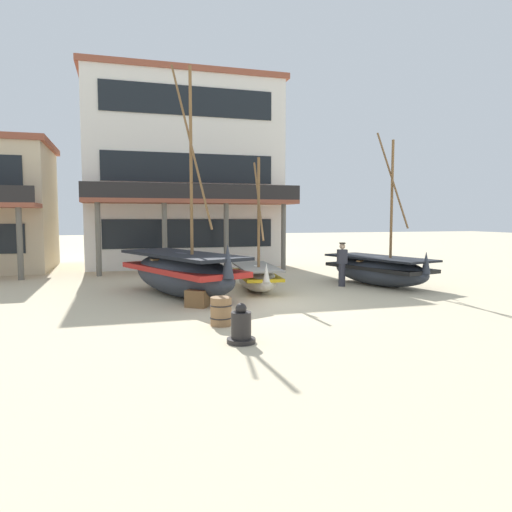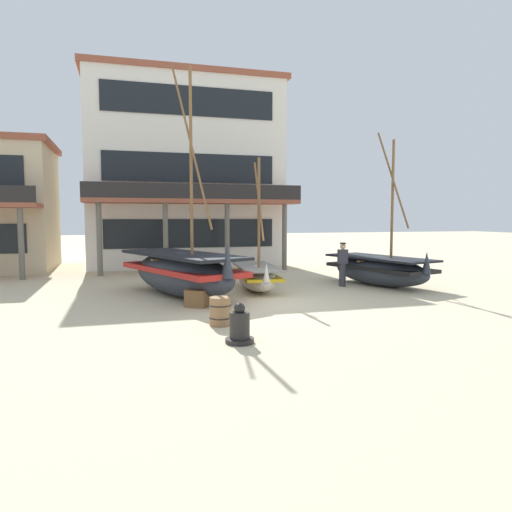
% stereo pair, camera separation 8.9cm
% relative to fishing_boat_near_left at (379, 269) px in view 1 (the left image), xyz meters
% --- Properties ---
extents(ground_plane, '(120.00, 120.00, 0.00)m').
position_rel_fishing_boat_near_left_xyz_m(ground_plane, '(-5.46, -2.55, -0.63)').
color(ground_plane, beige).
extents(fishing_boat_near_left, '(2.86, 4.82, 5.89)m').
position_rel_fishing_boat_near_left_xyz_m(fishing_boat_near_left, '(0.00, 0.00, 0.00)').
color(fishing_boat_near_left, '#2D333D').
rests_on(fishing_boat_near_left, ground).
extents(fishing_boat_centre_large, '(3.85, 5.95, 7.71)m').
position_rel_fishing_boat_near_left_xyz_m(fishing_boat_centre_large, '(-7.70, -0.34, 0.18)').
color(fishing_boat_centre_large, '#2D333D').
rests_on(fishing_boat_centre_large, ground).
extents(fishing_boat_far_right, '(1.64, 3.77, 4.72)m').
position_rel_fishing_boat_near_left_xyz_m(fishing_boat_far_right, '(-4.93, 0.22, -0.12)').
color(fishing_boat_far_right, silver).
rests_on(fishing_boat_far_right, ground).
extents(fisherman_by_hull, '(0.38, 0.26, 1.68)m').
position_rel_fishing_boat_near_left_xyz_m(fisherman_by_hull, '(-1.51, 0.19, 0.20)').
color(fisherman_by_hull, '#33333D').
rests_on(fisherman_by_hull, ground).
extents(capstan_winch, '(0.61, 0.61, 0.85)m').
position_rel_fishing_boat_near_left_xyz_m(capstan_winch, '(-7.26, -6.60, -0.30)').
color(capstan_winch, black).
rests_on(capstan_winch, ground).
extents(wooden_barrel, '(0.56, 0.56, 0.70)m').
position_rel_fishing_boat_near_left_xyz_m(wooden_barrel, '(-7.33, -4.91, -0.28)').
color(wooden_barrel, olive).
rests_on(wooden_barrel, ground).
extents(cargo_crate, '(0.85, 0.85, 0.51)m').
position_rel_fishing_boat_near_left_xyz_m(cargo_crate, '(-7.48, -2.32, -0.37)').
color(cargo_crate, brown).
rests_on(cargo_crate, ground).
extents(harbor_building_main, '(10.70, 7.35, 10.24)m').
position_rel_fishing_boat_near_left_xyz_m(harbor_building_main, '(-6.19, 10.40, 4.48)').
color(harbor_building_main, white).
rests_on(harbor_building_main, ground).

